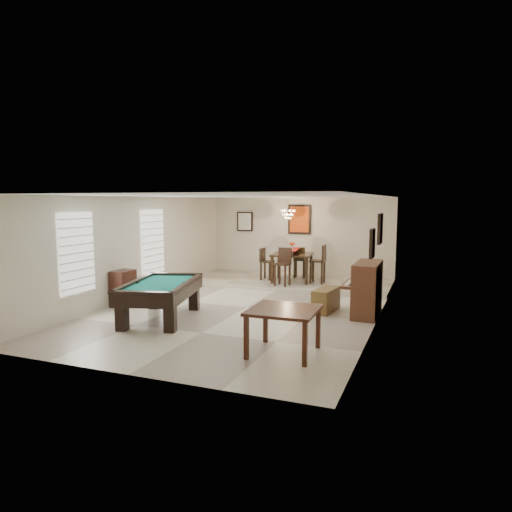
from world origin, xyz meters
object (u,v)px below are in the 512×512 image
Objects in this scene: pool_table at (161,301)px; flower_vase at (292,246)px; apothecary_chest at (123,288)px; dining_chair_west at (267,264)px; dining_chair_north at (300,262)px; dining_table at (292,265)px; piano_bench at (326,300)px; dining_chair_east at (318,264)px; upright_piano at (361,288)px; chandelier at (288,211)px; dining_chair_south at (282,267)px; square_table at (284,331)px.

pool_table is 10.41× the size of flower_vase.
dining_chair_west is (2.17, 4.06, 0.17)m from apothecary_chest.
dining_chair_north reaches higher than pool_table.
dining_table is (1.45, 4.75, 0.21)m from pool_table.
piano_bench is 0.83× the size of dining_table.
dining_table is 0.78m from dining_chair_east.
apothecary_chest is 0.90× the size of dining_chair_north.
dining_chair_north is 1.04m from dining_chair_east.
upright_piano reaches higher than dining_chair_west.
piano_bench is at bearing 17.44° from pool_table.
chandelier is at bearing 152.07° from dining_table.
dining_chair_east is 1.86× the size of chandelier.
dining_chair_north is at bearing 93.22° from dining_chair_south.
square_table is at bearing -104.14° from upright_piano.
dining_chair_west is (-0.78, 0.00, -0.58)m from flower_vase.
pool_table is at bearing -25.62° from dining_chair_east.
dining_chair_north is 1.60× the size of chandelier.
dining_chair_north is at bearing -44.54° from dining_chair_west.
pool_table is 4.97m from dining_table.
apothecary_chest is (-4.58, 1.85, 0.05)m from square_table.
pool_table reaches higher than square_table.
dining_table is at bearing 105.47° from square_table.
flower_vase is 0.92m from dining_chair_east.
dining_chair_west is at bearing 139.33° from dining_chair_south.
dining_chair_north reaches higher than square_table.
dining_chair_west is 1.59× the size of chandelier.
flower_vase is 0.92m from dining_chair_north.
dining_table is 0.79m from dining_chair_south.
pool_table is 2.17× the size of dining_chair_south.
pool_table is 5.33m from chandelier.
flower_vase is at bearing 92.98° from dining_chair_south.
dining_chair_east is (-0.86, 5.89, 0.30)m from square_table.
dining_table is at bearing -85.96° from dining_chair_west.
piano_bench is at bearing -135.00° from dining_chair_west.
chandelier reaches higher than dining_chair_west.
dining_chair_south is at bearing -132.81° from dining_chair_west.
flower_vase is (-1.65, 2.82, 0.91)m from piano_bench.
square_table is at bearing -90.29° from piano_bench.
chandelier is at bearing 152.07° from flower_vase.
piano_bench is 2.97m from dining_chair_east.
chandelier is (-0.12, 0.88, 1.55)m from dining_chair_south.
apothecary_chest is at bearing -123.85° from chandelier.
chandelier reaches higher than upright_piano.
apothecary_chest is 5.50m from dining_chair_east.
apothecary_chest is at bearing -43.11° from dining_chair_east.
square_table is at bearing -74.53° from flower_vase.
pool_table is 2.40× the size of dining_chair_west.
chandelier reaches higher than pool_table.
dining_chair_west is at bearing -91.02° from dining_chair_east.
square_table is at bearing -74.53° from dining_table.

